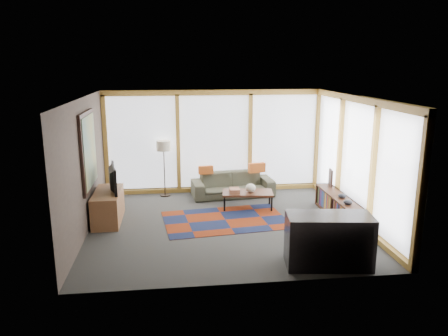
{
  "coord_description": "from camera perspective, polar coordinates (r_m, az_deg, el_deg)",
  "views": [
    {
      "loc": [
        -1.06,
        -8.41,
        3.24
      ],
      "look_at": [
        0.0,
        0.4,
        1.1
      ],
      "focal_mm": 35.0,
      "sensor_mm": 36.0,
      "label": 1
    }
  ],
  "objects": [
    {
      "name": "bowl_a",
      "position": [
        9.07,
        15.88,
        -4.29
      ],
      "size": [
        0.22,
        0.22,
        0.09
      ],
      "primitive_type": "ellipsoid",
      "rotation": [
        0.0,
        0.0,
        0.2
      ],
      "color": "black",
      "rests_on": "bookshelf"
    },
    {
      "name": "bowl_b",
      "position": [
        9.46,
        15.18,
        -3.53
      ],
      "size": [
        0.2,
        0.2,
        0.09
      ],
      "primitive_type": "ellipsoid",
      "rotation": [
        0.0,
        0.0,
        -0.19
      ],
      "color": "black",
      "rests_on": "bookshelf"
    },
    {
      "name": "room_envelope",
      "position": [
        9.26,
        2.92,
        2.97
      ],
      "size": [
        5.52,
        5.02,
        2.62
      ],
      "color": "#3B302C",
      "rests_on": "ground"
    },
    {
      "name": "coffee_table",
      "position": [
        10.02,
        3.09,
        -4.18
      ],
      "size": [
        1.2,
        0.7,
        0.38
      ],
      "primitive_type": null,
      "rotation": [
        0.0,
        0.0,
        -0.12
      ],
      "color": "black",
      "rests_on": "ground"
    },
    {
      "name": "rug",
      "position": [
        9.3,
        0.16,
        -6.79
      ],
      "size": [
        2.72,
        1.92,
        0.01
      ],
      "primitive_type": "cube",
      "rotation": [
        0.0,
        0.0,
        0.12
      ],
      "color": "maroon",
      "rests_on": "ground"
    },
    {
      "name": "pillow_right",
      "position": [
        10.88,
        4.31,
        0.04
      ],
      "size": [
        0.44,
        0.21,
        0.23
      ],
      "primitive_type": "cube",
      "rotation": [
        0.0,
        0.0,
        0.19
      ],
      "color": "#B1501C",
      "rests_on": "sofa"
    },
    {
      "name": "bar_counter",
      "position": [
        7.38,
        13.51,
        -9.19
      ],
      "size": [
        1.44,
        0.8,
        0.87
      ],
      "primitive_type": "cube",
      "rotation": [
        0.0,
        0.0,
        -0.13
      ],
      "color": "black",
      "rests_on": "ground"
    },
    {
      "name": "bookshelf",
      "position": [
        9.68,
        14.7,
        -4.92
      ],
      "size": [
        0.36,
        1.97,
        0.49
      ],
      "primitive_type": null,
      "color": "black",
      "rests_on": "ground"
    },
    {
      "name": "sofa",
      "position": [
        10.87,
        1.13,
        -2.17
      ],
      "size": [
        2.08,
        0.98,
        0.59
      ],
      "primitive_type": "imported",
      "rotation": [
        0.0,
        0.0,
        0.1
      ],
      "color": "#36362A",
      "rests_on": "ground"
    },
    {
      "name": "ground",
      "position": [
        9.07,
        0.3,
        -7.36
      ],
      "size": [
        5.5,
        5.5,
        0.0
      ],
      "primitive_type": "plane",
      "color": "#2B2B28",
      "rests_on": "ground"
    },
    {
      "name": "book_stack",
      "position": [
        9.9,
        1.38,
        -2.95
      ],
      "size": [
        0.24,
        0.29,
        0.09
      ],
      "primitive_type": "cube",
      "rotation": [
        0.0,
        0.0,
        -0.04
      ],
      "color": "brown",
      "rests_on": "coffee_table"
    },
    {
      "name": "floor_lamp",
      "position": [
        10.86,
        -7.81,
        -0.08
      ],
      "size": [
        0.35,
        0.35,
        1.4
      ],
      "primitive_type": null,
      "color": "black",
      "rests_on": "ground"
    },
    {
      "name": "tv_console",
      "position": [
        9.46,
        -14.9,
        -4.87
      ],
      "size": [
        0.54,
        1.29,
        0.64
      ],
      "primitive_type": "cube",
      "color": "brown",
      "rests_on": "ground"
    },
    {
      "name": "shelf_picture",
      "position": [
        10.28,
        13.75,
        -1.23
      ],
      "size": [
        0.08,
        0.29,
        0.38
      ],
      "primitive_type": "cube",
      "rotation": [
        0.0,
        0.0,
        -0.15
      ],
      "color": "black",
      "rests_on": "bookshelf"
    },
    {
      "name": "television",
      "position": [
        9.32,
        -14.74,
        -1.32
      ],
      "size": [
        0.29,
        0.96,
        0.55
      ],
      "primitive_type": "imported",
      "rotation": [
        0.0,
        0.0,
        1.75
      ],
      "color": "black",
      "rests_on": "tv_console"
    },
    {
      "name": "vase",
      "position": [
        9.93,
        3.49,
        -2.62
      ],
      "size": [
        0.27,
        0.27,
        0.2
      ],
      "primitive_type": "ellipsoid",
      "rotation": [
        0.0,
        0.0,
        0.22
      ],
      "color": "beige",
      "rests_on": "coffee_table"
    },
    {
      "name": "pillow_left",
      "position": [
        10.71,
        -2.39,
        -0.24
      ],
      "size": [
        0.37,
        0.15,
        0.2
      ],
      "primitive_type": "cube",
      "rotation": [
        0.0,
        0.0,
        0.11
      ],
      "color": "#B1501C",
      "rests_on": "sofa"
    }
  ]
}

